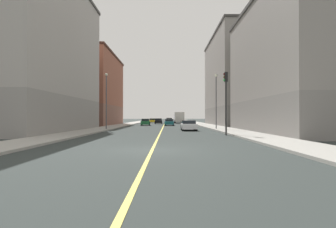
{
  "coord_description": "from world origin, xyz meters",
  "views": [
    {
      "loc": [
        0.82,
        -13.85,
        1.74
      ],
      "look_at": [
        0.89,
        30.77,
        2.18
      ],
      "focal_mm": 28.45,
      "sensor_mm": 36.0,
      "label": 1
    }
  ],
  "objects_px": {
    "car_green": "(145,122)",
    "box_truck": "(179,117)",
    "car_teal": "(169,122)",
    "car_black": "(158,121)",
    "traffic_light_left_near": "(225,94)",
    "car_orange": "(169,120)",
    "building_right_corner": "(37,54)",
    "car_maroon": "(178,120)",
    "street_lamp_right_near": "(106,95)",
    "car_yellow": "(152,121)",
    "car_white": "(188,125)",
    "building_left_mid": "(234,80)",
    "building_left_near": "(293,65)",
    "building_right_midblock": "(93,90)",
    "street_lamp_left_near": "(216,96)"
  },
  "relations": [
    {
      "from": "car_green",
      "to": "box_truck",
      "type": "height_order",
      "value": "box_truck"
    },
    {
      "from": "car_teal",
      "to": "car_black",
      "type": "distance_m",
      "value": 12.57
    },
    {
      "from": "traffic_light_left_near",
      "to": "car_orange",
      "type": "xyz_separation_m",
      "value": [
        -5.02,
        54.9,
        -3.16
      ]
    },
    {
      "from": "car_black",
      "to": "car_orange",
      "type": "xyz_separation_m",
      "value": [
        2.68,
        15.36,
        0.02
      ]
    },
    {
      "from": "building_right_corner",
      "to": "box_truck",
      "type": "height_order",
      "value": "building_right_corner"
    },
    {
      "from": "car_maroon",
      "to": "car_teal",
      "type": "bearing_deg",
      "value": -95.41
    },
    {
      "from": "traffic_light_left_near",
      "to": "street_lamp_right_near",
      "type": "relative_size",
      "value": 0.81
    },
    {
      "from": "traffic_light_left_near",
      "to": "car_yellow",
      "type": "distance_m",
      "value": 52.25
    },
    {
      "from": "car_white",
      "to": "car_black",
      "type": "xyz_separation_m",
      "value": [
        -4.92,
        30.68,
        0.01
      ]
    },
    {
      "from": "building_right_corner",
      "to": "building_left_mid",
      "type": "bearing_deg",
      "value": 38.88
    },
    {
      "from": "building_left_near",
      "to": "building_right_corner",
      "type": "bearing_deg",
      "value": 175.63
    },
    {
      "from": "car_green",
      "to": "car_yellow",
      "type": "bearing_deg",
      "value": 89.74
    },
    {
      "from": "building_left_near",
      "to": "car_teal",
      "type": "distance_m",
      "value": 27.49
    },
    {
      "from": "car_white",
      "to": "car_maroon",
      "type": "relative_size",
      "value": 0.91
    },
    {
      "from": "car_green",
      "to": "car_teal",
      "type": "bearing_deg",
      "value": -13.51
    },
    {
      "from": "building_right_midblock",
      "to": "traffic_light_left_near",
      "type": "bearing_deg",
      "value": -55.01
    },
    {
      "from": "building_left_mid",
      "to": "traffic_light_left_near",
      "type": "distance_m",
      "value": 31.53
    },
    {
      "from": "building_left_mid",
      "to": "building_right_midblock",
      "type": "height_order",
      "value": "building_left_mid"
    },
    {
      "from": "traffic_light_left_near",
      "to": "car_orange",
      "type": "relative_size",
      "value": 1.4
    },
    {
      "from": "building_right_midblock",
      "to": "car_yellow",
      "type": "distance_m",
      "value": 25.07
    },
    {
      "from": "car_teal",
      "to": "car_maroon",
      "type": "xyz_separation_m",
      "value": [
        2.8,
        29.6,
        0.02
      ]
    },
    {
      "from": "car_yellow",
      "to": "car_teal",
      "type": "height_order",
      "value": "car_teal"
    },
    {
      "from": "street_lamp_left_near",
      "to": "car_maroon",
      "type": "height_order",
      "value": "street_lamp_left_near"
    },
    {
      "from": "building_right_corner",
      "to": "traffic_light_left_near",
      "type": "relative_size",
      "value": 3.7
    },
    {
      "from": "car_teal",
      "to": "car_black",
      "type": "relative_size",
      "value": 0.96
    },
    {
      "from": "car_white",
      "to": "car_green",
      "type": "distance_m",
      "value": 20.77
    },
    {
      "from": "street_lamp_left_near",
      "to": "car_teal",
      "type": "relative_size",
      "value": 1.71
    },
    {
      "from": "building_left_mid",
      "to": "car_yellow",
      "type": "height_order",
      "value": "building_left_mid"
    },
    {
      "from": "car_black",
      "to": "car_maroon",
      "type": "relative_size",
      "value": 0.96
    },
    {
      "from": "car_teal",
      "to": "box_truck",
      "type": "relative_size",
      "value": 0.55
    },
    {
      "from": "street_lamp_right_near",
      "to": "car_teal",
      "type": "relative_size",
      "value": 1.72
    },
    {
      "from": "car_green",
      "to": "car_teal",
      "type": "distance_m",
      "value": 4.89
    },
    {
      "from": "street_lamp_left_near",
      "to": "car_green",
      "type": "distance_m",
      "value": 21.19
    },
    {
      "from": "building_left_near",
      "to": "car_orange",
      "type": "bearing_deg",
      "value": 104.77
    },
    {
      "from": "building_right_midblock",
      "to": "traffic_light_left_near",
      "type": "relative_size",
      "value": 3.38
    },
    {
      "from": "building_right_corner",
      "to": "street_lamp_right_near",
      "type": "relative_size",
      "value": 3.0
    },
    {
      "from": "building_left_mid",
      "to": "car_orange",
      "type": "height_order",
      "value": "building_left_mid"
    },
    {
      "from": "traffic_light_left_near",
      "to": "car_yellow",
      "type": "height_order",
      "value": "traffic_light_left_near"
    },
    {
      "from": "car_white",
      "to": "car_teal",
      "type": "bearing_deg",
      "value": 97.31
    },
    {
      "from": "building_left_near",
      "to": "street_lamp_left_near",
      "type": "height_order",
      "value": "building_left_near"
    },
    {
      "from": "street_lamp_right_near",
      "to": "car_white",
      "type": "bearing_deg",
      "value": -5.84
    },
    {
      "from": "building_left_near",
      "to": "box_truck",
      "type": "relative_size",
      "value": 2.69
    },
    {
      "from": "car_white",
      "to": "box_truck",
      "type": "distance_m",
      "value": 37.01
    },
    {
      "from": "building_left_mid",
      "to": "car_orange",
      "type": "xyz_separation_m",
      "value": [
        -13.36,
        24.97,
        -8.54
      ]
    },
    {
      "from": "building_left_near",
      "to": "car_maroon",
      "type": "xyz_separation_m",
      "value": [
        -10.67,
        52.61,
        -6.68
      ]
    },
    {
      "from": "building_right_midblock",
      "to": "street_lamp_left_near",
      "type": "relative_size",
      "value": 2.75
    },
    {
      "from": "street_lamp_right_near",
      "to": "car_orange",
      "type": "height_order",
      "value": "street_lamp_right_near"
    },
    {
      "from": "car_maroon",
      "to": "car_orange",
      "type": "xyz_separation_m",
      "value": [
        -2.69,
        -1.93,
        0.01
      ]
    },
    {
      "from": "building_left_near",
      "to": "car_maroon",
      "type": "height_order",
      "value": "building_left_near"
    },
    {
      "from": "building_left_mid",
      "to": "street_lamp_left_near",
      "type": "relative_size",
      "value": 3.25
    }
  ]
}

